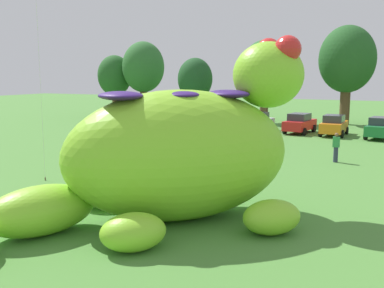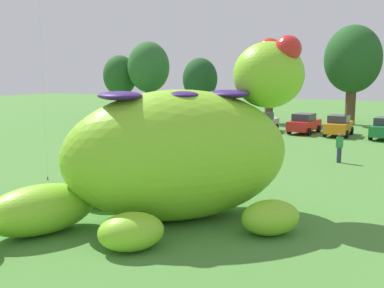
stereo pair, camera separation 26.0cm
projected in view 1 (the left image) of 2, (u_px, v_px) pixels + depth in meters
ground_plane at (149, 214)px, 16.32m from camera, size 160.00×160.00×0.00m
giant_inflatable_creature at (179, 153)px, 15.42m from camera, size 9.31×11.63×6.38m
car_blue at (189, 119)px, 42.24m from camera, size 2.09×4.18×1.72m
car_black at (222, 120)px, 41.60m from camera, size 2.40×4.31×1.72m
car_silver at (258, 122)px, 39.56m from camera, size 2.16×4.21×1.72m
car_red at (300, 123)px, 38.66m from camera, size 2.35×4.29×1.72m
car_orange at (334, 125)px, 37.16m from camera, size 2.04×4.15×1.72m
car_green at (381, 128)px, 35.23m from camera, size 2.41×4.31×1.72m
tree_far_left at (115, 76)px, 55.56m from camera, size 4.17×4.17×7.40m
tree_left at (143, 68)px, 53.78m from camera, size 5.04×5.04×8.95m
tree_mid_left at (195, 79)px, 49.66m from camera, size 3.87×3.87×6.86m
tree_centre_left at (265, 69)px, 46.39m from camera, size 4.84×4.84×8.60m
tree_centre at (347, 60)px, 44.70m from camera, size 5.57×5.57×9.89m
spectator_near_inflatable at (336, 148)px, 25.80m from camera, size 0.38×0.26×1.71m
spectator_mid_field at (171, 135)px, 30.99m from camera, size 0.38×0.26×1.71m
spectator_by_cars at (182, 146)px, 26.41m from camera, size 0.38×0.26×1.71m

